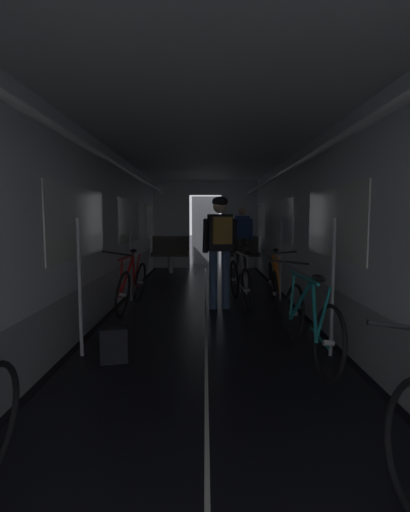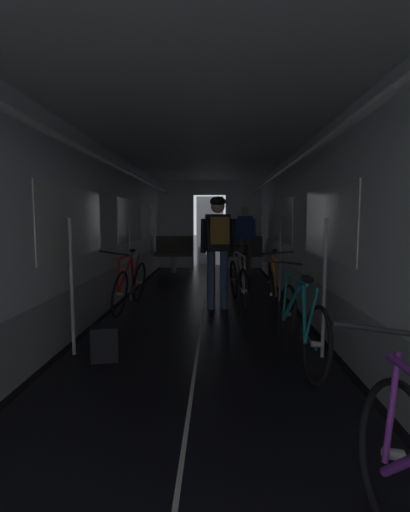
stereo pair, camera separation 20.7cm
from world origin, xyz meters
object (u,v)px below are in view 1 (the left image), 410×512
object	(u,v)px
bicycle_teal	(308,322)
backpack_on_floor	(114,344)
bicycle_red	(131,285)
bicycle_orange	(273,284)
bicycle_silver_in_aisle	(240,282)
bench_seat_far_left	(170,251)
person_cyclist_aisle	(219,240)
bench_seat_far_right	(240,251)
person_standing_near_bench	(241,236)

from	to	relation	value
bicycle_teal	backpack_on_floor	bearing A→B (deg)	-178.47
bicycle_red	bicycle_orange	bearing A→B (deg)	1.59
bicycle_silver_in_aisle	bench_seat_far_left	bearing A→B (deg)	111.56
bicycle_orange	bench_seat_far_left	bearing A→B (deg)	116.54
bicycle_teal	person_cyclist_aisle	xyz separation A→B (m)	(-0.79, 2.10, 0.69)
bench_seat_far_right	bicycle_orange	distance (m)	3.93
bench_seat_far_right	person_standing_near_bench	size ratio (longest dim) A/B	0.58
bench_seat_far_left	bicycle_teal	distance (m)	6.37
backpack_on_floor	bicycle_silver_in_aisle	bearing A→B (deg)	58.95
bench_seat_far_left	backpack_on_floor	bearing A→B (deg)	-89.97
bench_seat_far_right	bicycle_teal	xyz separation A→B (m)	(0.11, -6.07, -0.19)
person_standing_near_bench	bench_seat_far_right	bearing A→B (deg)	90.41
bench_seat_far_left	bicycle_silver_in_aisle	distance (m)	3.98
bench_seat_far_left	person_cyclist_aisle	bearing A→B (deg)	-74.21
bench_seat_far_right	backpack_on_floor	distance (m)	6.39
bicycle_orange	backpack_on_floor	bearing A→B (deg)	-131.72
bicycle_red	bicycle_silver_in_aisle	world-z (taller)	bicycle_red
bicycle_silver_in_aisle	person_cyclist_aisle	bearing A→B (deg)	-141.80
bicycle_orange	bicycle_silver_in_aisle	bearing A→B (deg)	155.51
bicycle_red	bench_seat_far_left	bearing A→B (deg)	86.67
person_cyclist_aisle	bicycle_silver_in_aisle	size ratio (longest dim) A/B	1.02
bicycle_red	person_cyclist_aisle	xyz separation A→B (m)	(1.35, 0.02, 0.69)
bench_seat_far_left	bicycle_silver_in_aisle	size ratio (longest dim) A/B	0.58
person_cyclist_aisle	backpack_on_floor	bearing A→B (deg)	-117.43
bicycle_red	person_cyclist_aisle	distance (m)	1.52
bench_seat_far_right	backpack_on_floor	size ratio (longest dim) A/B	2.89
person_cyclist_aisle	person_standing_near_bench	size ratio (longest dim) A/B	1.03
backpack_on_floor	bench_seat_far_left	bearing A→B (deg)	90.03
bicycle_orange	bicycle_teal	bearing A→B (deg)	-91.28
person_standing_near_bench	backpack_on_floor	world-z (taller)	person_standing_near_bench
bicycle_silver_in_aisle	bench_seat_far_right	bearing A→B (deg)	84.78
bicycle_orange	person_cyclist_aisle	xyz separation A→B (m)	(-0.84, -0.04, 0.69)
bench_seat_far_left	person_cyclist_aisle	world-z (taller)	person_cyclist_aisle
bicycle_silver_in_aisle	bicycle_teal	bearing A→B (deg)	-79.24
bench_seat_far_right	bicycle_silver_in_aisle	xyz separation A→B (m)	(-0.34, -3.70, -0.18)
bench_seat_far_left	bench_seat_far_right	bearing A→B (deg)	0.00
bicycle_orange	bicycle_red	xyz separation A→B (m)	(-2.19, -0.06, -0.00)
bicycle_red	backpack_on_floor	size ratio (longest dim) A/B	4.98
bicycle_teal	bicycle_orange	bearing A→B (deg)	88.72
backpack_on_floor	bicycle_orange	bearing A→B (deg)	48.28
bicycle_red	backpack_on_floor	distance (m)	2.16
person_cyclist_aisle	bicycle_silver_in_aisle	xyz separation A→B (m)	(0.34, 0.27, -0.69)
bench_seat_far_right	bicycle_silver_in_aisle	distance (m)	3.72
bicycle_teal	bicycle_red	bearing A→B (deg)	135.82
bicycle_teal	bicycle_orange	xyz separation A→B (m)	(0.05, 2.15, 0.00)
bicycle_orange	bicycle_silver_in_aisle	xyz separation A→B (m)	(-0.50, 0.23, 0.00)
bench_seat_far_right	person_standing_near_bench	distance (m)	0.55
bench_seat_far_left	bicycle_teal	size ratio (longest dim) A/B	0.58
bicycle_orange	bicycle_red	distance (m)	2.19
person_cyclist_aisle	bicycle_orange	bearing A→B (deg)	2.75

